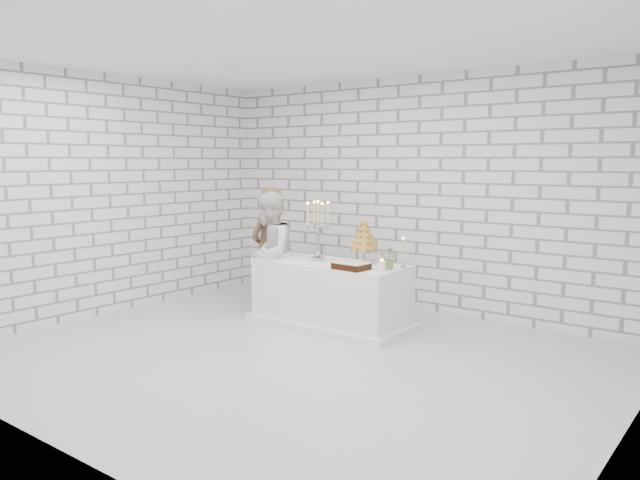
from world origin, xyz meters
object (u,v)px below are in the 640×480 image
Objects in this scene: cake_table at (331,294)px; croquembouche at (364,241)px; groom at (268,248)px; bride at (269,255)px; candelabra at (318,231)px.

cake_table is 0.74m from croquembouche.
croquembouche is (1.52, -0.05, 0.22)m from groom.
bride is at bearing 39.78° from groom.
cake_table is 2.49× the size of candelabra.
bride reaches higher than cake_table.
candelabra is at bearing 178.54° from cake_table.
candelabra is 0.58m from croquembouche.
croquembouche is at bearing 15.74° from candelabra.
candelabra is (-0.20, 0.00, 0.74)m from cake_table.
groom is at bearing 178.09° from croquembouche.
candelabra is 1.39× the size of croquembouche.
bride is (-0.85, -0.12, 0.40)m from cake_table.
candelabra is at bearing 74.25° from groom.
groom is (-1.17, 0.21, 0.42)m from cake_table.
cake_table is 0.76m from candelabra.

